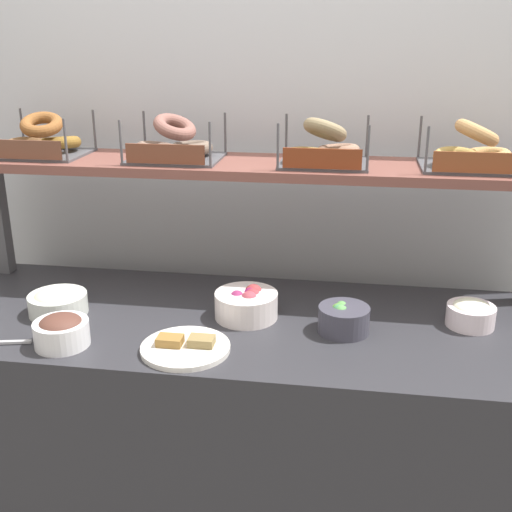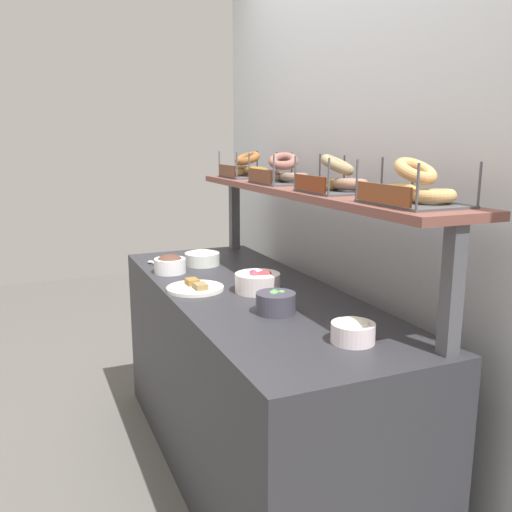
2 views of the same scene
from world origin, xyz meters
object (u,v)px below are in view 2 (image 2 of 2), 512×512
object	(u,v)px
bowl_beet_salad	(258,282)
bagel_basket_cinnamon_raisin	(247,169)
bowl_potato_salad	(202,257)
bagel_basket_poppy	(282,173)
bagel_basket_everything	(336,180)
serving_spoon_near_plate	(154,263)
bowl_chocolate_spread	(170,264)
bowl_cream_cheese	(353,330)
serving_plate_white	(195,288)
bowl_veggie_mix	(276,302)
bagel_basket_sesame	(413,190)

from	to	relation	value
bowl_beet_salad	bagel_basket_cinnamon_raisin	distance (m)	0.89
bowl_beet_salad	bagel_basket_cinnamon_raisin	bearing A→B (deg)	161.12
bowl_potato_salad	bagel_basket_poppy	bearing A→B (deg)	45.11
bowl_potato_salad	bagel_basket_everything	distance (m)	0.95
serving_spoon_near_plate	bagel_basket_cinnamon_raisin	size ratio (longest dim) A/B	0.62
bagel_basket_poppy	serving_spoon_near_plate	bearing A→B (deg)	-127.40
bowl_chocolate_spread	bowl_cream_cheese	size ratio (longest dim) A/B	1.07
serving_plate_white	bagel_basket_cinnamon_raisin	bearing A→B (deg)	141.07
serving_plate_white	serving_spoon_near_plate	xyz separation A→B (m)	(-0.55, -0.05, -0.00)
bowl_beet_salad	serving_plate_white	size ratio (longest dim) A/B	0.78
bowl_potato_salad	bowl_veggie_mix	xyz separation A→B (m)	(0.87, 0.01, 0.00)
bowl_cream_cheese	bowl_beet_salad	bearing A→B (deg)	-176.27
bowl_chocolate_spread	bowl_potato_salad	world-z (taller)	bowl_chocolate_spread
bowl_veggie_mix	bagel_basket_sesame	world-z (taller)	bagel_basket_sesame
bowl_cream_cheese	bagel_basket_everything	size ratio (longest dim) A/B	0.49
bagel_basket_everything	bowl_veggie_mix	bearing A→B (deg)	-73.57
bowl_chocolate_spread	bagel_basket_poppy	distance (m)	0.69
bowl_chocolate_spread	bagel_basket_sesame	distance (m)	1.32
bagel_basket_sesame	bowl_beet_salad	bearing A→B (deg)	-159.02
bagel_basket_everything	bowl_cream_cheese	bearing A→B (deg)	-23.59
bowl_beet_salad	bowl_potato_salad	xyz separation A→B (m)	(-0.58, -0.06, -0.01)
serving_spoon_near_plate	bowl_veggie_mix	bearing A→B (deg)	13.61
bowl_beet_salad	bowl_veggie_mix	xyz separation A→B (m)	(0.29, -0.05, -0.00)
serving_plate_white	serving_spoon_near_plate	distance (m)	0.56
bagel_basket_cinnamon_raisin	bagel_basket_poppy	world-z (taller)	bagel_basket_poppy
serving_spoon_near_plate	bowl_beet_salad	bearing A→B (deg)	22.99
bowl_beet_salad	bagel_basket_everything	xyz separation A→B (m)	(0.20, 0.24, 0.43)
bowl_chocolate_spread	bowl_beet_salad	size ratio (longest dim) A/B	0.79
bowl_cream_cheese	serving_plate_white	size ratio (longest dim) A/B	0.57
bowl_chocolate_spread	serving_spoon_near_plate	world-z (taller)	bowl_chocolate_spread
bowl_beet_salad	bowl_veggie_mix	bearing A→B (deg)	-10.46
bagel_basket_cinnamon_raisin	bagel_basket_sesame	bearing A→B (deg)	0.04
bowl_beet_salad	serving_spoon_near_plate	distance (m)	0.74
bowl_potato_salad	bagel_basket_cinnamon_raisin	distance (m)	0.56
bagel_basket_cinnamon_raisin	bagel_basket_sesame	distance (m)	1.39
bagel_basket_sesame	bowl_chocolate_spread	bearing A→B (deg)	-155.78
bowl_cream_cheese	bagel_basket_sesame	bearing A→B (deg)	91.63
bagel_basket_cinnamon_raisin	bowl_chocolate_spread	bearing A→B (deg)	-63.17
bowl_chocolate_spread	serving_plate_white	size ratio (longest dim) A/B	0.62
serving_spoon_near_plate	bagel_basket_poppy	bearing A→B (deg)	52.60
serving_spoon_near_plate	bagel_basket_cinnamon_raisin	distance (m)	0.72
bowl_cream_cheese	bagel_basket_poppy	bearing A→B (deg)	167.91
bowl_veggie_mix	bagel_basket_cinnamon_raisin	distance (m)	1.16
bowl_chocolate_spread	bowl_potato_salad	size ratio (longest dim) A/B	0.85
bowl_veggie_mix	bagel_basket_everything	world-z (taller)	bagel_basket_everything
bowl_potato_salad	bagel_basket_everything	bearing A→B (deg)	21.28
bowl_cream_cheese	serving_spoon_near_plate	bearing A→B (deg)	-166.10
bowl_potato_salad	bagel_basket_sesame	bearing A→B (deg)	14.23
serving_plate_white	bagel_basket_everything	world-z (taller)	bagel_basket_everything
bowl_potato_salad	bagel_basket_everything	size ratio (longest dim) A/B	0.62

